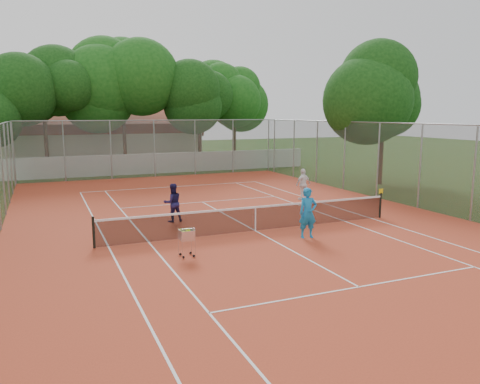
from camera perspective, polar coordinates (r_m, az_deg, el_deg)
name	(u,v)px	position (r m, az deg, el deg)	size (l,w,h in m)	color
ground	(255,231)	(18.00, 1.87, -4.82)	(120.00, 120.00, 0.00)	#1B360E
court_pad	(255,231)	(18.00, 1.87, -4.78)	(18.00, 34.00, 0.02)	#B23E22
court_lines	(255,231)	(18.00, 1.87, -4.74)	(10.98, 23.78, 0.01)	white
tennis_net	(255,218)	(17.88, 1.88, -3.23)	(11.88, 0.10, 0.98)	black
perimeter_fence	(256,180)	(17.61, 1.91, 1.50)	(18.00, 34.00, 4.00)	slate
boundary_wall	(149,164)	(35.78, -11.04, 3.41)	(26.00, 0.30, 1.50)	silver
clubhouse	(104,138)	(45.19, -16.27, 6.30)	(16.40, 9.00, 4.40)	beige
tropical_trees	(139,107)	(38.53, -12.19, 10.13)	(29.00, 19.00, 10.00)	#0E350D
player_near	(308,213)	(17.00, 8.27, -2.54)	(0.67, 0.44, 1.82)	#167EC0
player_far_left	(173,203)	(19.55, -8.20, -1.29)	(0.78, 0.61, 1.60)	#1C1747
player_far_right	(303,184)	(24.49, 7.72, 0.94)	(0.96, 0.40, 1.63)	white
ball_hopper	(187,242)	(14.80, -6.51, -6.07)	(0.46, 0.46, 0.95)	silver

